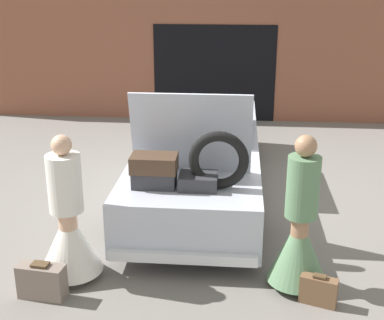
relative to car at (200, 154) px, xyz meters
The scene contains 7 objects.
ground_plane 0.60m from the car, 88.54° to the left, with size 40.00×40.00×0.00m, color slate.
garage_wall_back 4.47m from the car, 90.00° to the left, with size 12.00×0.14×2.80m.
car is the anchor object (origin of this frame).
person_left 2.98m from the car, 115.39° to the right, with size 0.72×0.72×1.70m.
person_right 2.96m from the car, 64.42° to the right, with size 0.66×0.66×1.76m.
suitcase_beside_left_person 3.49m from the car, 114.96° to the right, with size 0.53×0.26×0.41m.
suitcase_beside_right_person 3.38m from the car, 63.81° to the right, with size 0.41×0.25×0.35m.
Camera 1 is at (0.58, -7.95, 3.33)m, focal length 50.00 mm.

